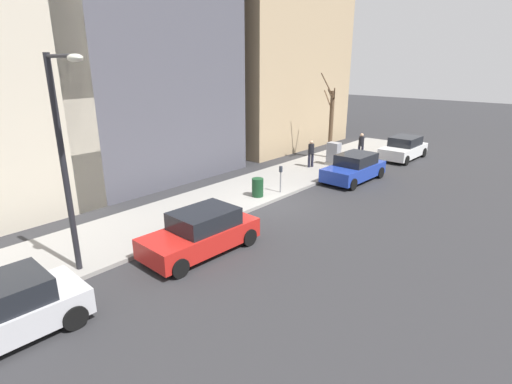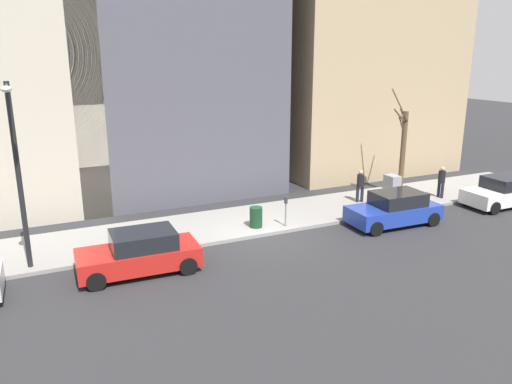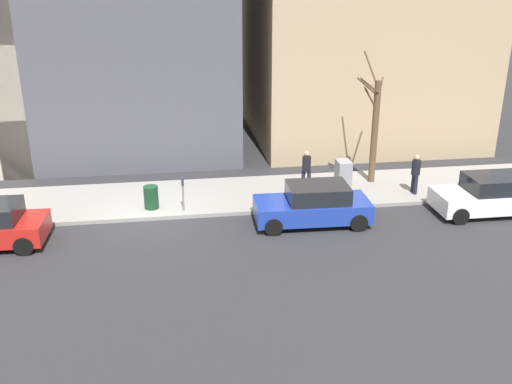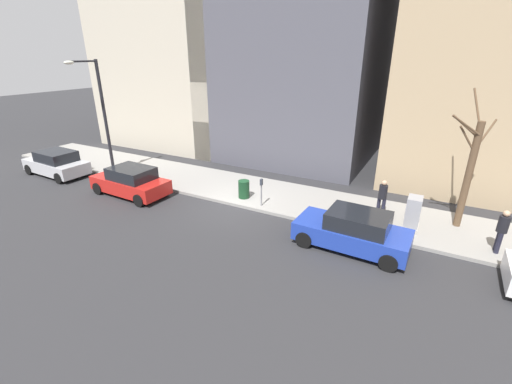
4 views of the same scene
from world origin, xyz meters
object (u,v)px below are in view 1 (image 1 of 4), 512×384
bare_tree (331,121)px  trash_bin (258,187)px  parking_meter (281,176)px  streetlamp (65,150)px  parked_car_white (404,148)px  parked_car_red (201,232)px  utility_box (334,154)px  parked_car_blue (354,168)px  pedestrian_midblock (311,152)px  pedestrian_near_meter (361,144)px

bare_tree → trash_bin: bare_tree is taller
parking_meter → streetlamp: 10.76m
parked_car_white → parked_car_red: same height
utility_box → streetlamp: bearing=93.4°
parked_car_blue → parked_car_red: (-0.18, 11.50, 0.00)m
parking_meter → parked_car_blue: bearing=-108.2°
parking_meter → bare_tree: bare_tree is taller
parked_car_blue → bare_tree: size_ratio=0.76×
parked_car_white → utility_box: (2.46, 5.14, 0.11)m
utility_box → bare_tree: bearing=-52.0°
utility_box → bare_tree: 2.75m
streetlamp → bare_tree: streetlamp is taller
parked_car_red → pedestrian_midblock: 12.45m
trash_bin → pedestrian_midblock: (1.20, -6.43, 0.49)m
parked_car_blue → parking_meter: bearing=73.6°
parked_car_red → pedestrian_near_meter: bearing=-80.2°
streetlamp → pedestrian_near_meter: streetlamp is taller
streetlamp → pedestrian_midblock: 15.90m
parked_car_blue → bare_tree: bearing=-41.5°
parking_meter → bare_tree: 8.66m
bare_tree → parking_meter: bearing=104.7°
streetlamp → parked_car_red: bearing=-113.9°
parked_car_red → trash_bin: size_ratio=4.74×
parked_car_red → pedestrian_midblock: size_ratio=2.57×
parked_car_blue → streetlamp: streetlamp is taller
parked_car_blue → pedestrian_midblock: bearing=-6.7°
parked_car_white → streetlamp: bearing=86.8°
utility_box → parked_car_blue: bearing=142.7°
parked_car_white → pedestrian_midblock: (3.26, 6.50, 0.35)m
utility_box → parked_car_white: bearing=-115.6°
trash_bin → pedestrian_midblock: 6.56m
parked_car_white → parking_meter: (1.61, 11.70, 0.24)m
trash_bin → pedestrian_near_meter: pedestrian_near_meter is taller
parked_car_white → bare_tree: 5.45m
utility_box → streetlamp: streetlamp is taller
utility_box → pedestrian_near_meter: (-0.36, -2.97, 0.24)m
parked_car_red → streetlamp: (1.57, 3.55, 3.28)m
parked_car_white → parking_meter: parked_car_white is taller
parked_car_red → utility_box: 13.59m
utility_box → bare_tree: size_ratio=0.26×
parked_car_white → utility_box: 5.70m
parking_meter → streetlamp: streetlamp is taller
pedestrian_near_meter → parking_meter: bearing=-88.4°
bare_tree → pedestrian_near_meter: (-1.67, -1.30, -1.50)m
parking_meter → utility_box: utility_box is taller
streetlamp → utility_box: bearing=-86.6°
bare_tree → pedestrian_near_meter: size_ratio=3.35×
pedestrian_near_meter → pedestrian_midblock: size_ratio=1.00×
pedestrian_near_meter → parked_car_white: bearing=44.6°
bare_tree → streetlamp: bearing=97.1°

